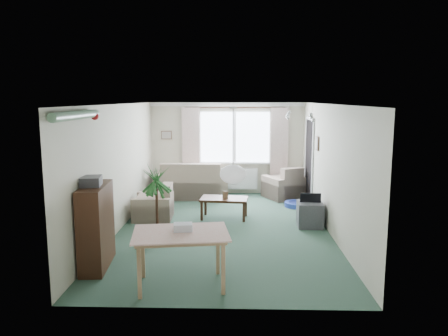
{
  "coord_description": "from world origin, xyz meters",
  "views": [
    {
      "loc": [
        0.25,
        -8.17,
        2.51
      ],
      "look_at": [
        0.0,
        0.3,
        1.15
      ],
      "focal_mm": 35.0,
      "sensor_mm": 36.0,
      "label": 1
    }
  ],
  "objects_px": {
    "sofa": "(192,179)",
    "tv_cube": "(310,214)",
    "armchair_left": "(153,201)",
    "coffee_table": "(224,208)",
    "pet_bed": "(296,204)",
    "houseplant": "(157,203)",
    "dining_table": "(181,260)",
    "bookshelf": "(96,226)",
    "armchair_corner": "(285,182)"
  },
  "relations": [
    {
      "from": "sofa",
      "to": "pet_bed",
      "type": "relative_size",
      "value": 3.33
    },
    {
      "from": "dining_table",
      "to": "pet_bed",
      "type": "bearing_deg",
      "value": 64.08
    },
    {
      "from": "armchair_corner",
      "to": "bookshelf",
      "type": "relative_size",
      "value": 0.73
    },
    {
      "from": "tv_cube",
      "to": "pet_bed",
      "type": "xyz_separation_m",
      "value": [
        -0.05,
        1.57,
        -0.19
      ]
    },
    {
      "from": "armchair_left",
      "to": "houseplant",
      "type": "height_order",
      "value": "houseplant"
    },
    {
      "from": "dining_table",
      "to": "tv_cube",
      "type": "relative_size",
      "value": 2.17
    },
    {
      "from": "bookshelf",
      "to": "dining_table",
      "type": "height_order",
      "value": "bookshelf"
    },
    {
      "from": "tv_cube",
      "to": "pet_bed",
      "type": "bearing_deg",
      "value": 94.11
    },
    {
      "from": "armchair_corner",
      "to": "houseplant",
      "type": "xyz_separation_m",
      "value": [
        -2.63,
        -3.45,
        0.27
      ]
    },
    {
      "from": "sofa",
      "to": "armchair_corner",
      "type": "height_order",
      "value": "sofa"
    },
    {
      "from": "coffee_table",
      "to": "dining_table",
      "type": "relative_size",
      "value": 0.84
    },
    {
      "from": "dining_table",
      "to": "pet_bed",
      "type": "relative_size",
      "value": 2.1
    },
    {
      "from": "sofa",
      "to": "tv_cube",
      "type": "relative_size",
      "value": 3.44
    },
    {
      "from": "armchair_left",
      "to": "coffee_table",
      "type": "height_order",
      "value": "armchair_left"
    },
    {
      "from": "coffee_table",
      "to": "pet_bed",
      "type": "relative_size",
      "value": 1.77
    },
    {
      "from": "pet_bed",
      "to": "dining_table",
      "type": "bearing_deg",
      "value": -115.92
    },
    {
      "from": "tv_cube",
      "to": "dining_table",
      "type": "bearing_deg",
      "value": -125.46
    },
    {
      "from": "sofa",
      "to": "bookshelf",
      "type": "height_order",
      "value": "bookshelf"
    },
    {
      "from": "coffee_table",
      "to": "tv_cube",
      "type": "xyz_separation_m",
      "value": [
        1.71,
        -0.54,
        0.02
      ]
    },
    {
      "from": "bookshelf",
      "to": "dining_table",
      "type": "relative_size",
      "value": 1.07
    },
    {
      "from": "sofa",
      "to": "coffee_table",
      "type": "relative_size",
      "value": 1.88
    },
    {
      "from": "armchair_left",
      "to": "tv_cube",
      "type": "relative_size",
      "value": 1.54
    },
    {
      "from": "armchair_corner",
      "to": "bookshelf",
      "type": "height_order",
      "value": "bookshelf"
    },
    {
      "from": "sofa",
      "to": "pet_bed",
      "type": "xyz_separation_m",
      "value": [
        2.54,
        -0.95,
        -0.4
      ]
    },
    {
      "from": "armchair_left",
      "to": "coffee_table",
      "type": "relative_size",
      "value": 0.84
    },
    {
      "from": "bookshelf",
      "to": "pet_bed",
      "type": "relative_size",
      "value": 2.25
    },
    {
      "from": "coffee_table",
      "to": "pet_bed",
      "type": "xyz_separation_m",
      "value": [
        1.66,
        1.04,
        -0.16
      ]
    },
    {
      "from": "sofa",
      "to": "armchair_corner",
      "type": "distance_m",
      "value": 2.37
    },
    {
      "from": "bookshelf",
      "to": "tv_cube",
      "type": "bearing_deg",
      "value": 26.75
    },
    {
      "from": "bookshelf",
      "to": "houseplant",
      "type": "bearing_deg",
      "value": 56.03
    },
    {
      "from": "sofa",
      "to": "tv_cube",
      "type": "distance_m",
      "value": 3.62
    },
    {
      "from": "armchair_left",
      "to": "tv_cube",
      "type": "height_order",
      "value": "armchair_left"
    },
    {
      "from": "bookshelf",
      "to": "armchair_corner",
      "type": "bearing_deg",
      "value": 49.77
    },
    {
      "from": "coffee_table",
      "to": "bookshelf",
      "type": "xyz_separation_m",
      "value": [
        -1.83,
        -2.72,
        0.4
      ]
    },
    {
      "from": "dining_table",
      "to": "pet_bed",
      "type": "height_order",
      "value": "dining_table"
    },
    {
      "from": "bookshelf",
      "to": "armchair_left",
      "type": "bearing_deg",
      "value": 77.8
    },
    {
      "from": "armchair_left",
      "to": "bookshelf",
      "type": "distance_m",
      "value": 2.69
    },
    {
      "from": "armchair_left",
      "to": "coffee_table",
      "type": "bearing_deg",
      "value": 90.39
    },
    {
      "from": "houseplant",
      "to": "dining_table",
      "type": "bearing_deg",
      "value": -70.51
    },
    {
      "from": "sofa",
      "to": "tv_cube",
      "type": "height_order",
      "value": "sofa"
    },
    {
      "from": "sofa",
      "to": "bookshelf",
      "type": "relative_size",
      "value": 1.48
    },
    {
      "from": "dining_table",
      "to": "tv_cube",
      "type": "height_order",
      "value": "dining_table"
    },
    {
      "from": "sofa",
      "to": "armchair_left",
      "type": "xyz_separation_m",
      "value": [
        -0.61,
        -2.05,
        -0.09
      ]
    },
    {
      "from": "sofa",
      "to": "armchair_left",
      "type": "bearing_deg",
      "value": 72.51
    },
    {
      "from": "sofa",
      "to": "bookshelf",
      "type": "bearing_deg",
      "value": 77.66
    },
    {
      "from": "pet_bed",
      "to": "coffee_table",
      "type": "bearing_deg",
      "value": -147.97
    },
    {
      "from": "houseplant",
      "to": "coffee_table",
      "type": "bearing_deg",
      "value": 52.41
    },
    {
      "from": "sofa",
      "to": "dining_table",
      "type": "height_order",
      "value": "sofa"
    },
    {
      "from": "dining_table",
      "to": "houseplant",
      "type": "bearing_deg",
      "value": 109.49
    },
    {
      "from": "sofa",
      "to": "houseplant",
      "type": "relative_size",
      "value": 1.36
    }
  ]
}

